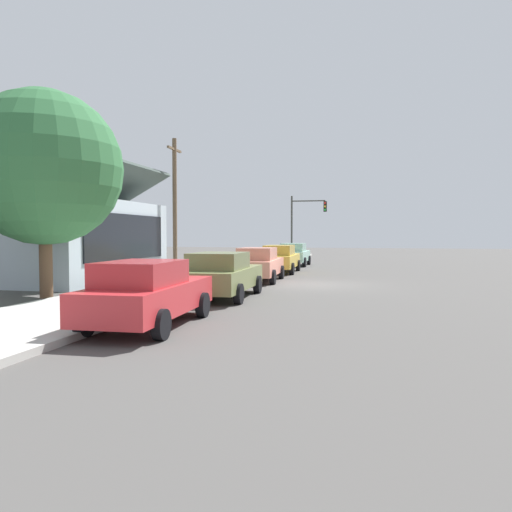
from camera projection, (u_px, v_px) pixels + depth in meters
The scene contains 12 objects.
ground_plane at pixel (314, 285), 21.48m from camera, with size 120.00×120.00×0.00m, color #4C4947.
sidewalk_curb at pixel (193, 280), 22.74m from camera, with size 60.00×4.20×0.16m, color #B2AFA8.
car_cherry at pixel (148, 293), 11.68m from camera, with size 4.76×2.09×1.59m.
car_olive at pixel (222, 275), 17.00m from camera, with size 4.85×2.18×1.59m.
car_coral at pixel (259, 264), 23.05m from camera, with size 4.68×2.12×1.59m.
car_mustard at pixel (280, 259), 28.28m from camera, with size 4.85×2.04×1.59m.
car_seafoam at pixel (294, 254), 34.49m from camera, with size 4.34×2.01×1.59m.
storefront_building at pixel (66, 238), 23.83m from camera, with size 9.81×6.76×5.64m.
shade_tree at pixel (44, 168), 16.81m from camera, with size 5.30×5.30×7.13m.
traffic_light_main at pixel (305, 218), 38.14m from camera, with size 0.37×2.79×5.20m.
utility_pole_wooden at pixel (175, 203), 27.25m from camera, with size 1.80×0.24×7.50m.
fire_hydrant_red at pixel (241, 267), 25.68m from camera, with size 0.22×0.22×0.71m.
Camera 1 is at (-21.42, -2.37, 2.20)m, focal length 34.51 mm.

